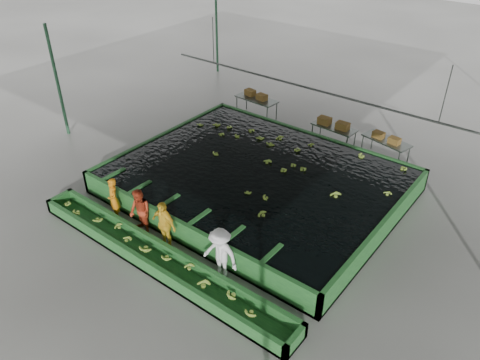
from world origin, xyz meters
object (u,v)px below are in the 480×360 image
Objects in this scene: flotation_tank at (256,181)px; worker_a at (114,199)px; worker_d at (220,254)px; box_stack_left at (256,97)px; packing_table_right at (385,149)px; box_stack_right at (386,140)px; worker_b at (140,212)px; sorting_trough at (157,258)px; box_stack_mid at (333,126)px; packing_table_left at (256,108)px; packing_table_mid at (333,136)px; worker_c at (164,224)px.

worker_a is at bearing -123.79° from flotation_tank.
box_stack_left is (-5.88, 9.72, 0.09)m from worker_d.
worker_a reaches higher than packing_table_right.
worker_a reaches higher than box_stack_right.
box_stack_right is (4.32, 9.47, 0.09)m from worker_b.
sorting_trough is (0.00, -5.10, -0.20)m from flotation_tank.
box_stack_mid is at bearing -5.01° from box_stack_left.
packing_table_left is 6.72m from box_stack_right.
sorting_trough is 4.99× the size of packing_table_right.
box_stack_right reaches higher than packing_table_left.
worker_b reaches higher than box_stack_right.
worker_a reaches higher than packing_table_mid.
worker_d is at bearing -81.59° from packing_table_mid.
worker_c is 10.08m from packing_table_right.
worker_b is at bearing -75.68° from box_stack_left.
flotation_tank is 5.93× the size of worker_c.
packing_table_right is (5.66, 9.54, -0.32)m from worker_a.
packing_table_left is 1.06× the size of packing_table_right.
worker_d is at bearing -95.56° from box_stack_right.
box_stack_right is at bearing 83.55° from worker_a.
worker_a reaches higher than sorting_trough.
box_stack_mid is at bearing -176.73° from box_stack_right.
packing_table_mid is 1.38× the size of box_stack_mid.
worker_c reaches higher than sorting_trough.
worker_b is at bearing 152.58° from sorting_trough.
packing_table_left is 4.38m from box_stack_mid.
flotation_tank is at bearing -118.28° from box_stack_right.
box_stack_right is (5.66, 9.47, 0.14)m from worker_a.
packing_table_right is at bearing 78.29° from worker_b.
packing_table_mid is at bearing -3.87° from packing_table_left.
box_stack_right is at bearing 2.90° from packing_table_mid.
worker_b reaches higher than box_stack_mid.
packing_table_right is (0.93, 9.54, -0.42)m from worker_d.
flotation_tank is at bearing -94.84° from box_stack_mid.
box_stack_left is (-4.02, 10.52, 0.72)m from sorting_trough.
box_stack_right is at bearing 74.85° from sorting_trough.
flotation_tank is 5.18m from worker_a.
packing_table_left is at bearing -37.33° from box_stack_left.
box_stack_left is at bearing 174.99° from box_stack_mid.
box_stack_right is (3.22, 9.47, 0.07)m from worker_c.
worker_c reaches higher than worker_a.
worker_d reaches higher than worker_c.
flotation_tank is 4.34m from worker_c.
worker_c reaches higher than flotation_tank.
box_stack_left is 0.92× the size of box_stack_mid.
worker_d reaches higher than worker_a.
box_stack_left is (-3.58, 9.72, 0.12)m from worker_c.
box_stack_right is (0.92, 9.47, 0.04)m from worker_d.
worker_a is at bearing 174.49° from worker_d.
packing_table_left is at bearing 126.29° from flotation_tank.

